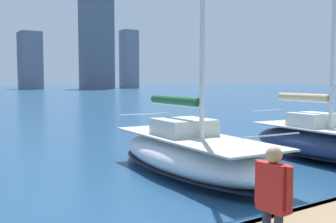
% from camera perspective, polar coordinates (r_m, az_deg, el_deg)
% --- Properties ---
extents(sailboat_tan, '(3.03, 6.84, 10.13)m').
position_cam_1_polar(sailboat_tan, '(16.88, 21.07, -4.03)').
color(sailboat_tan, navy).
rests_on(sailboat_tan, ground).
extents(sailboat_forest, '(3.51, 8.40, 10.77)m').
position_cam_1_polar(sailboat_forest, '(13.44, 3.33, -5.96)').
color(sailboat_forest, white).
rests_on(sailboat_forest, ground).
extents(person_red_shirt, '(0.22, 0.61, 1.67)m').
position_cam_1_polar(person_red_shirt, '(5.54, 15.00, -11.71)').
color(person_red_shirt, '#2D3347').
rests_on(person_red_shirt, dock_pier).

